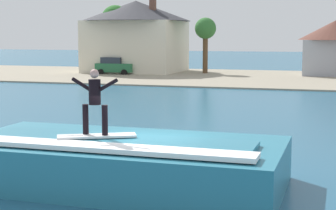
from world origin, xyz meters
The scene contains 10 objects.
ground_plane centered at (0.00, 0.00, 0.00)m, with size 260.00×260.00×0.00m, color #245876.
wave_crest centered at (-0.66, -0.50, 0.65)m, with size 8.80×4.32×1.38m.
surfboard centered at (-1.14, -0.91, 1.41)m, with size 2.08×1.41×0.06m.
surfer centered at (-1.19, -0.89, 2.42)m, with size 1.33×0.32×1.75m.
shoreline_bank centered at (0.00, 38.54, 0.06)m, with size 120.00×22.04×0.12m.
car_near_shore centered at (-17.55, 38.86, 0.95)m, with size 4.01×2.18×1.86m.
house_with_chimney centered at (-16.73, 42.85, 4.41)m, with size 12.04×12.04×8.18m.
house_small_cottage centered at (4.29, 43.80, 3.12)m, with size 7.32×7.32×5.60m.
tree_tall_bare centered at (-8.77, 42.47, 4.59)m, with size 2.24×2.24×5.98m.
tree_short_bushy centered at (-18.56, 41.41, 5.71)m, with size 3.09×3.09×7.38m.
Camera 1 is at (5.02, -14.04, 4.06)m, focal length 58.52 mm.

